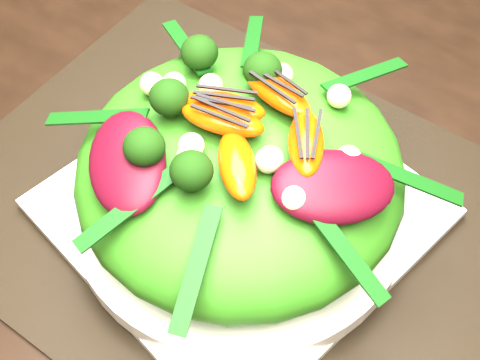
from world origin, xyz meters
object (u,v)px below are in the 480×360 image
Objects in this scene: salad_bowl at (240,198)px; orange_segment at (253,116)px; plate_base at (240,208)px; dining_table at (282,244)px; placemat at (240,213)px; lettuce_mound at (240,169)px.

orange_segment reaches higher than salad_bowl.
plate_base is 0.01m from salad_bowl.
plate_base is at bearing -171.93° from dining_table.
orange_segment is (-0.03, 0.01, 0.13)m from dining_table.
dining_table is at bearing 8.07° from placemat.
placemat is at bearing 0.00° from salad_bowl.
lettuce_mound is (0.00, 0.00, 0.04)m from salad_bowl.
dining_table is 3.55× the size of placemat.
plate_base is (-0.04, -0.01, 0.03)m from dining_table.
lettuce_mound is at bearing -99.86° from orange_segment.
dining_table is 0.04m from placemat.
orange_segment is (0.00, 0.01, 0.05)m from lettuce_mound.
dining_table is at bearing -11.19° from orange_segment.
dining_table is at bearing 8.07° from plate_base.
dining_table is 0.05m from plate_base.
dining_table reaches higher than orange_segment.
salad_bowl is 0.04m from lettuce_mound.
plate_base is at bearing -99.86° from orange_segment.
placemat is 0.01m from plate_base.
orange_segment is at bearing 80.14° from salad_bowl.
salad_bowl is at bearing -99.86° from orange_segment.
dining_table is 28.06× the size of orange_segment.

